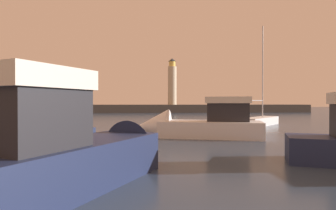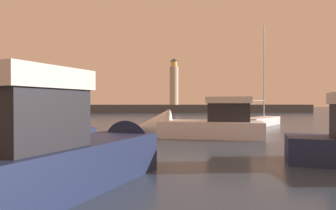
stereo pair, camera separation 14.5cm
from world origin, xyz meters
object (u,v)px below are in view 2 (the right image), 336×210
at_px(sailboat_moored, 261,121).
at_px(lighthouse, 174,83).
at_px(motorboat_3, 80,151).
at_px(motorboat_0, 192,125).
at_px(motorboat_4, 55,128).

bearing_deg(sailboat_moored, lighthouse, 97.69).
xyz_separation_m(lighthouse, motorboat_3, (-9.37, -59.55, -6.39)).
height_order(lighthouse, motorboat_0, lighthouse).
xyz_separation_m(motorboat_3, motorboat_4, (-4.14, 10.91, -0.32)).
relative_size(lighthouse, motorboat_3, 1.30).
height_order(lighthouse, motorboat_3, lighthouse).
bearing_deg(motorboat_0, lighthouse, 85.30).
distance_m(motorboat_3, motorboat_4, 11.67).
distance_m(lighthouse, sailboat_moored, 40.22).
xyz_separation_m(lighthouse, motorboat_0, (-3.96, -48.23, -6.58)).
bearing_deg(sailboat_moored, motorboat_0, -135.94).
relative_size(motorboat_0, motorboat_4, 1.71).
bearing_deg(motorboat_0, motorboat_4, -177.48).
xyz_separation_m(motorboat_0, motorboat_3, (-5.41, -11.33, 0.19)).
bearing_deg(motorboat_0, sailboat_moored, 44.06).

